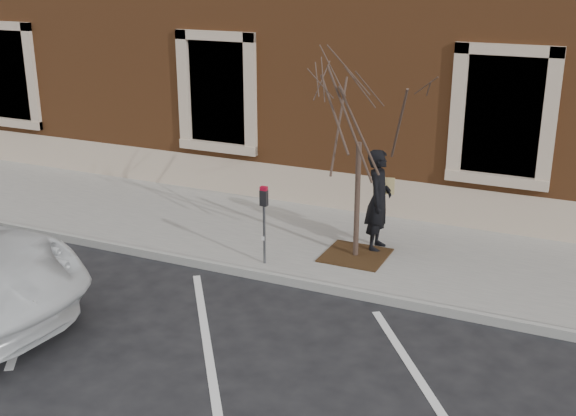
% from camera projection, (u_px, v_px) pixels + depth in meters
% --- Properties ---
extents(ground, '(120.00, 120.00, 0.00)m').
position_uv_depth(ground, '(273.00, 280.00, 12.15)').
color(ground, '#28282B').
rests_on(ground, ground).
extents(sidewalk_near, '(40.00, 3.50, 0.15)m').
position_uv_depth(sidewalk_near, '(313.00, 241.00, 13.63)').
color(sidewalk_near, '#A8A59D').
rests_on(sidewalk_near, ground).
extents(curb_near, '(40.00, 0.12, 0.15)m').
position_uv_depth(curb_near, '(272.00, 277.00, 12.08)').
color(curb_near, '#9E9E99').
rests_on(curb_near, ground).
extents(parking_stripes, '(28.00, 4.40, 0.01)m').
position_uv_depth(parking_stripes, '(206.00, 339.00, 10.26)').
color(parking_stripes, silver).
rests_on(parking_stripes, ground).
extents(building_civic, '(40.00, 8.62, 8.00)m').
position_uv_depth(building_civic, '(410.00, 8.00, 17.50)').
color(building_civic, brown).
rests_on(building_civic, ground).
extents(man, '(0.49, 0.70, 1.84)m').
position_uv_depth(man, '(379.00, 200.00, 12.80)').
color(man, black).
rests_on(man, sidewalk_near).
extents(parking_meter, '(0.13, 0.10, 1.38)m').
position_uv_depth(parking_meter, '(264.00, 211.00, 12.15)').
color(parking_meter, '#595B60').
rests_on(parking_meter, sidewalk_near).
extents(tree_grate, '(1.09, 1.09, 0.03)m').
position_uv_depth(tree_grate, '(355.00, 255.00, 12.75)').
color(tree_grate, '#3F2A14').
rests_on(tree_grate, sidewalk_near).
extents(sapling, '(2.25, 2.25, 3.76)m').
position_uv_depth(sapling, '(360.00, 109.00, 11.90)').
color(sapling, '#503B30').
rests_on(sapling, sidewalk_near).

